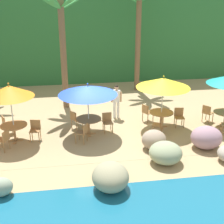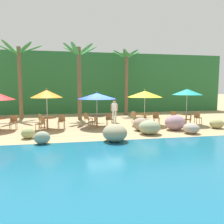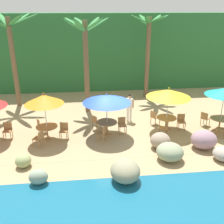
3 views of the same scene
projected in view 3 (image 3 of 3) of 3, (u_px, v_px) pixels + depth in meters
ground_plane at (117, 133)px, 14.43m from camera, size 120.00×120.00×0.00m
terrace_deck at (117, 133)px, 14.43m from camera, size 18.00×5.20×0.01m
foliage_backdrop at (103, 52)px, 21.62m from camera, size 28.00×2.40×6.00m
rock_seawall at (164, 152)px, 11.82m from camera, size 16.74×3.50×0.91m
chair_red_seaward at (8, 129)px, 13.70m from camera, size 0.42×0.43×0.87m
umbrella_orange at (44, 99)px, 12.96m from camera, size 1.93×1.93×2.55m
dining_table_orange at (47, 128)px, 13.55m from camera, size 1.10×1.10×0.74m
chair_orange_seaward at (64, 129)px, 13.67m from camera, size 0.46×0.47×0.87m
chair_orange_inland at (41, 125)px, 14.23m from camera, size 0.56×0.56×0.87m
chair_orange_left at (39, 138)px, 12.82m from camera, size 0.57×0.56×0.87m
umbrella_blue at (107, 99)px, 13.53m from camera, size 2.50×2.50×2.34m
dining_table_blue at (107, 124)px, 14.06m from camera, size 1.10×1.10×0.74m
chair_blue_seaward at (122, 124)px, 14.32m from camera, size 0.45×0.46×0.87m
chair_blue_inland at (96, 121)px, 14.64m from camera, size 0.59×0.59×0.87m
chair_blue_left at (103, 133)px, 13.32m from camera, size 0.57×0.57×0.87m
umbrella_yellow at (169, 93)px, 14.08m from camera, size 2.39×2.39×2.46m
dining_table_yellow at (166, 119)px, 14.64m from camera, size 1.10×1.10×0.74m
chair_yellow_seaward at (181, 121)px, 14.75m from camera, size 0.47×0.48×0.87m
chair_yellow_inland at (154, 117)px, 15.27m from camera, size 0.58×0.58×0.87m
chair_yellow_left at (165, 127)px, 13.91m from camera, size 0.57×0.57×0.87m
dining_table_teal at (220, 120)px, 14.54m from camera, size 1.10×1.10×0.74m
chair_teal_inland at (205, 118)px, 15.10m from camera, size 0.59×0.59×0.87m
chair_teal_left at (223, 128)px, 13.80m from camera, size 0.56×0.56×0.87m
palm_tree_nearest at (12, 45)px, 16.95m from camera, size 3.78×3.44×6.12m
palm_tree_second at (86, 49)px, 16.04m from camera, size 2.82×2.93×5.90m
palm_tree_third at (148, 43)px, 18.74m from camera, size 2.80×2.74×5.96m
waiter_in_white at (129, 106)px, 15.59m from camera, size 0.52×0.33×1.70m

